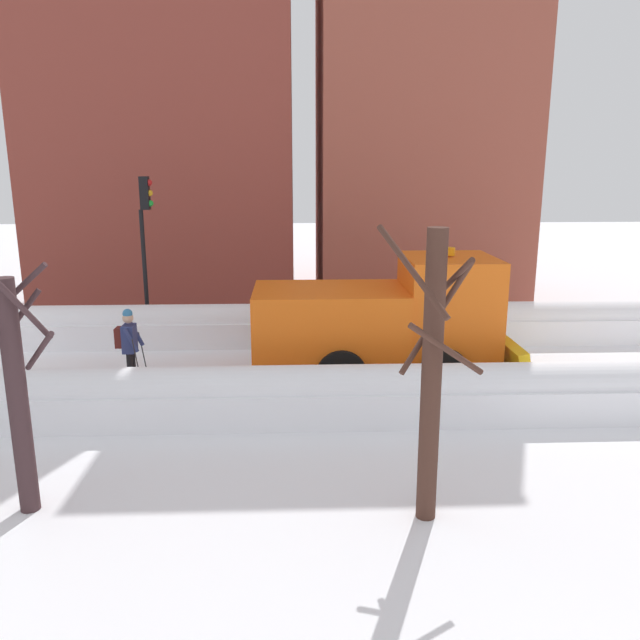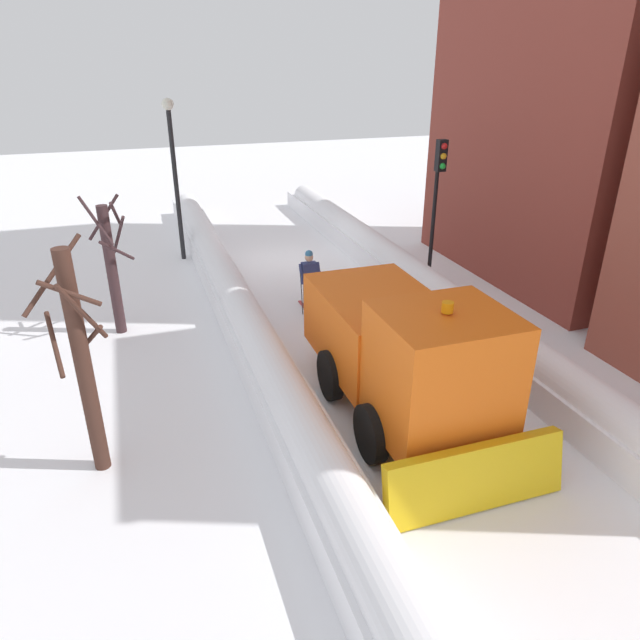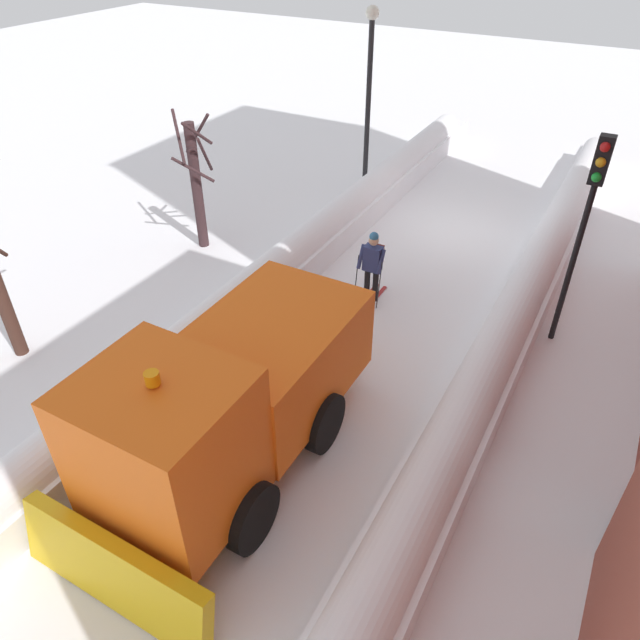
# 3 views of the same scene
# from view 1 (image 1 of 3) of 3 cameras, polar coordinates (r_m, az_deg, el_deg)

# --- Properties ---
(ground_plane) EXTENTS (80.00, 80.00, 0.00)m
(ground_plane) POSITION_cam_1_polar(r_m,az_deg,el_deg) (15.33, 4.62, -4.91)
(ground_plane) COLOR white
(snowbank_left) EXTENTS (1.10, 36.00, 1.15)m
(snowbank_left) POSITION_cam_1_polar(r_m,az_deg,el_deg) (17.81, 3.61, -0.45)
(snowbank_left) COLOR white
(snowbank_left) RESTS_ON ground
(snowbank_right) EXTENTS (1.10, 36.00, 1.14)m
(snowbank_right) POSITION_cam_1_polar(r_m,az_deg,el_deg) (12.58, 6.17, -6.72)
(snowbank_right) COLOR white
(snowbank_right) RESTS_ON ground
(building_brick_mid) EXTENTS (7.19, 6.89, 13.16)m
(building_brick_mid) POSITION_cam_1_polar(r_m,az_deg,el_deg) (23.66, 8.56, 17.75)
(building_brick_mid) COLOR brown
(building_brick_mid) RESTS_ON ground
(plow_truck) EXTENTS (3.20, 5.98, 3.12)m
(plow_truck) POSITION_cam_1_polar(r_m,az_deg,el_deg) (14.51, 6.06, 0.05)
(plow_truck) COLOR orange
(plow_truck) RESTS_ON ground
(skier) EXTENTS (0.62, 1.80, 1.81)m
(skier) POSITION_cam_1_polar(r_m,az_deg,el_deg) (14.82, -16.74, -2.08)
(skier) COLOR black
(skier) RESTS_ON ground
(traffic_light_pole) EXTENTS (0.28, 0.42, 4.58)m
(traffic_light_pole) POSITION_cam_1_polar(r_m,az_deg,el_deg) (18.54, -15.40, 8.06)
(traffic_light_pole) COLOR black
(traffic_light_pole) RESTS_ON ground
(bare_tree_near) EXTENTS (1.14, 1.25, 3.72)m
(bare_tree_near) POSITION_cam_1_polar(r_m,az_deg,el_deg) (9.87, -25.56, -5.52)
(bare_tree_near) COLOR #3D292B
(bare_tree_near) RESTS_ON ground
(bare_tree_mid) EXTENTS (1.23, 1.39, 4.16)m
(bare_tree_mid) POSITION_cam_1_polar(r_m,az_deg,el_deg) (8.74, 10.00, -4.65)
(bare_tree_mid) COLOR #462A21
(bare_tree_mid) RESTS_ON ground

